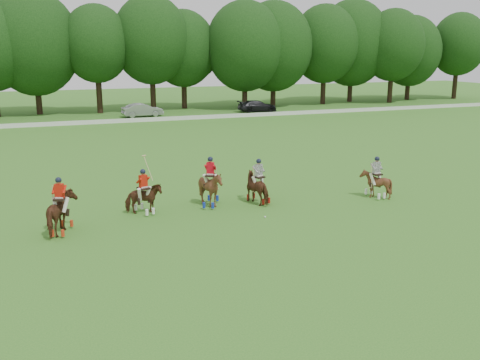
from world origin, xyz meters
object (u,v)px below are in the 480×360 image
object	(u,v)px
car_right	(257,106)
polo_red_b	(144,198)
polo_stripe_a	(258,187)
polo_stripe_b	(376,183)
car_mid	(142,110)
polo_red_a	(61,213)
polo_red_c	(211,188)
polo_ball	(265,217)

from	to	relation	value
car_right	polo_red_b	xyz separation A→B (m)	(-21.52, -37.62, 0.05)
polo_stripe_a	polo_stripe_b	xyz separation A→B (m)	(6.12, -1.27, -0.04)
car_mid	polo_stripe_a	distance (m)	37.87
car_mid	car_right	distance (m)	14.43
car_mid	polo_red_b	bearing A→B (deg)	163.62
polo_red_a	polo_red_b	size ratio (longest dim) A/B	0.90
polo_red_c	polo_stripe_b	bearing A→B (deg)	-10.62
polo_red_a	polo_red_b	bearing A→B (deg)	21.89
polo_red_a	polo_stripe_a	bearing A→B (deg)	7.69
car_right	polo_red_a	xyz separation A→B (m)	(-25.32, -39.14, 0.18)
polo_red_b	polo_stripe_a	distance (m)	5.77
car_right	polo_stripe_a	distance (m)	41.00
polo_red_c	polo_ball	size ratio (longest dim) A/B	27.71
polo_red_b	polo_stripe_b	xyz separation A→B (m)	(11.89, -1.50, 0.02)
polo_red_c	polo_red_b	bearing A→B (deg)	-178.23
car_mid	polo_stripe_b	world-z (taller)	polo_stripe_b
car_mid	polo_red_c	distance (m)	37.70
polo_red_a	polo_stripe_b	size ratio (longest dim) A/B	1.11
car_right	polo_red_c	world-z (taller)	polo_red_c
car_mid	polo_stripe_a	size ratio (longest dim) A/B	2.05
polo_stripe_b	polo_ball	bearing A→B (deg)	-170.41
car_mid	polo_red_c	bearing A→B (deg)	168.59
polo_ball	polo_red_b	bearing A→B (deg)	152.51
polo_red_b	polo_red_c	bearing A→B (deg)	1.77
car_right	polo_red_b	world-z (taller)	polo_red_b
polo_red_b	polo_red_a	bearing A→B (deg)	-158.11
polo_red_a	polo_red_c	world-z (taller)	polo_red_c
car_mid	polo_ball	xyz separation A→B (m)	(-2.00, -40.27, -0.72)
polo_red_b	polo_stripe_a	bearing A→B (deg)	-2.32
polo_red_b	polo_ball	bearing A→B (deg)	-27.49
car_mid	polo_red_b	xyz separation A→B (m)	(-7.10, -37.62, -0.01)
polo_red_a	polo_stripe_a	xyz separation A→B (m)	(9.56, 1.29, -0.07)
polo_red_c	polo_stripe_a	size ratio (longest dim) A/B	1.09
polo_stripe_b	polo_red_a	bearing A→B (deg)	-179.92
car_mid	polo_red_c	xyz separation A→B (m)	(-3.76, -37.51, 0.15)
polo_red_c	polo_ball	distance (m)	3.38
car_right	polo_red_b	distance (m)	43.34
polo_red_b	polo_stripe_a	xyz separation A→B (m)	(5.77, -0.23, 0.06)
polo_red_a	polo_red_c	size ratio (longest dim) A/B	0.98
polo_red_a	polo_red_b	world-z (taller)	polo_red_b
polo_stripe_a	polo_ball	size ratio (longest dim) A/B	25.36
polo_red_c	car_mid	bearing A→B (deg)	84.28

